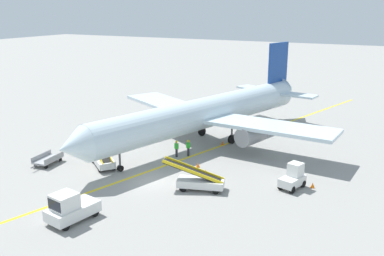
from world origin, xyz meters
TOP-DOWN VIEW (x-y plane):
  - ground_plane at (0.00, 0.00)m, footprint 300.00×300.00m
  - taxi_line_yellow at (-0.96, 5.00)m, footprint 22.77×76.86m
  - airliner at (-0.81, 12.29)m, footprint 27.79×34.68m
  - pushback_tug at (-1.57, -8.61)m, footprint 2.51×3.88m
  - baggage_tug_near_wing at (10.78, 4.25)m, footprint 1.93×2.67m
  - belt_loader_forward_hold at (-6.46, 1.09)m, footprint 4.71×4.06m
  - belt_loader_aft_hold at (4.04, 0.35)m, footprint 5.15×2.65m
  - baggage_cart_loaded at (-11.44, -0.91)m, footprint 1.86×3.82m
  - ground_crew_marshaller at (-0.59, 7.25)m, footprint 0.36×0.24m
  - ground_crew_wing_walker at (-1.52, 6.49)m, footprint 0.36×0.24m
  - safety_cone_nose_left at (1.66, 4.89)m, footprint 0.36×0.36m
  - safety_cone_nose_right at (1.02, 12.15)m, footprint 0.36×0.36m
  - safety_cone_wingtip_left at (12.25, 5.00)m, footprint 0.36×0.36m
  - safety_cone_wingtip_right at (3.03, 3.67)m, footprint 0.36×0.36m
  - safety_cone_tail_area at (2.81, 14.59)m, footprint 0.36×0.36m

SIDE VIEW (x-z plane):
  - ground_plane at x=0.00m, z-range 0.00..0.00m
  - taxi_line_yellow at x=-0.96m, z-range 0.00..0.01m
  - safety_cone_nose_left at x=1.66m, z-range 0.00..0.44m
  - safety_cone_nose_right at x=1.02m, z-range 0.00..0.44m
  - safety_cone_wingtip_left at x=12.25m, z-range 0.00..0.44m
  - safety_cone_wingtip_right at x=3.03m, z-range 0.00..0.44m
  - safety_cone_tail_area at x=2.81m, z-range 0.00..0.44m
  - baggage_cart_loaded at x=-11.44m, z-range 0.00..0.94m
  - belt_loader_forward_hold at x=-6.46m, z-range -0.52..2.07m
  - belt_loader_aft_hold at x=4.04m, z-range -0.52..2.07m
  - ground_crew_marshaller at x=-0.59m, z-range 0.06..1.76m
  - ground_crew_wing_walker at x=-1.52m, z-range 0.06..1.76m
  - baggage_tug_near_wing at x=10.78m, z-range -0.12..1.98m
  - pushback_tug at x=-1.57m, z-range -0.11..2.09m
  - airliner at x=-0.81m, z-range -1.63..8.47m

